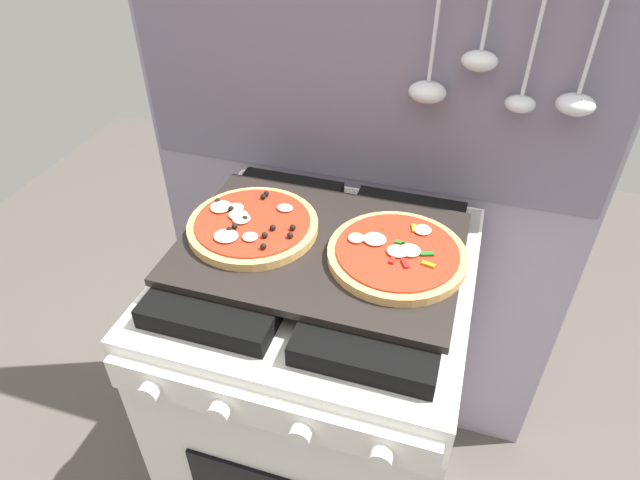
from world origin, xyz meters
name	(u,v)px	position (x,y,z in m)	size (l,w,h in m)	color
kitchen_backsplash	(361,205)	(0.00, 0.33, 0.79)	(1.10, 0.09, 1.55)	gray
stove	(320,393)	(0.00, 0.00, 0.45)	(0.60, 0.64, 0.90)	white
baking_tray	(320,247)	(0.00, 0.00, 0.91)	(0.54, 0.38, 0.02)	black
pizza_left	(252,225)	(-0.14, 0.00, 0.93)	(0.26, 0.26, 0.03)	tan
pizza_right	(397,255)	(0.15, 0.00, 0.93)	(0.26, 0.26, 0.03)	tan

